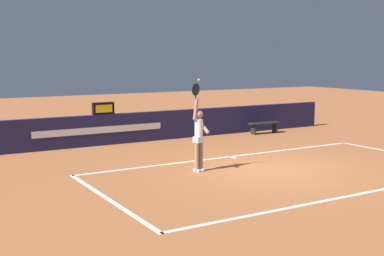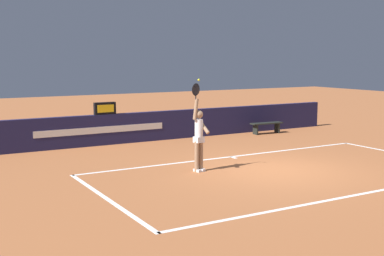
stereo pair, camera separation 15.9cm
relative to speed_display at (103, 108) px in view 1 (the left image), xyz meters
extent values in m
plane|color=#A55D34|center=(2.66, -6.24, -1.32)|extent=(60.00, 60.00, 0.00)
cube|color=white|center=(2.66, -4.10, -1.32)|extent=(10.23, 0.12, 0.00)
cube|color=white|center=(2.66, -9.26, -1.32)|extent=(10.23, 0.12, 0.00)
cube|color=white|center=(-2.46, -6.68, -1.32)|extent=(0.12, 5.28, 0.00)
cube|color=white|center=(2.66, -4.25, -1.32)|extent=(0.12, 0.30, 0.00)
cube|color=#1D1C44|center=(2.66, 0.00, -0.77)|extent=(14.99, 0.23, 1.10)
cube|color=silver|center=(-0.17, -0.12, -0.75)|extent=(4.79, 0.01, 0.23)
cube|color=black|center=(0.00, 0.00, 0.00)|extent=(0.78, 0.18, 0.44)
cube|color=yellow|center=(0.00, -0.09, 0.00)|extent=(0.61, 0.01, 0.27)
cylinder|color=#9D7858|center=(0.80, -5.34, -0.90)|extent=(0.12, 0.12, 0.85)
cylinder|color=#9D7858|center=(0.65, -5.37, -0.90)|extent=(0.12, 0.12, 0.85)
cube|color=white|center=(0.80, -5.36, -1.29)|extent=(0.14, 0.25, 0.07)
cube|color=white|center=(0.66, -5.39, -1.29)|extent=(0.14, 0.25, 0.07)
cylinder|color=white|center=(0.73, -5.35, -0.17)|extent=(0.23, 0.23, 0.60)
cube|color=white|center=(0.73, -5.35, -0.43)|extent=(0.29, 0.25, 0.16)
sphere|color=#9D7858|center=(0.73, -5.35, 0.27)|extent=(0.23, 0.23, 0.23)
cylinder|color=#9D7858|center=(0.62, -5.37, 0.41)|extent=(0.20, 0.13, 0.57)
cylinder|color=#9D7858|center=(0.85, -5.39, -0.07)|extent=(0.18, 0.46, 0.41)
ellipsoid|color=black|center=(0.62, -5.37, 0.95)|extent=(0.32, 0.09, 0.37)
cylinder|color=black|center=(0.62, -5.37, 0.76)|extent=(0.03, 0.03, 0.18)
sphere|color=yellow|center=(0.64, -5.48, 1.21)|extent=(0.06, 0.06, 0.06)
cube|color=black|center=(6.70, -0.77, -0.88)|extent=(1.43, 0.46, 0.05)
cube|color=black|center=(6.17, -0.73, -1.10)|extent=(0.08, 0.32, 0.44)
cube|color=black|center=(7.24, -0.81, -1.10)|extent=(0.08, 0.32, 0.44)
camera|label=1|loc=(-6.41, -17.04, 1.80)|focal=47.32mm
camera|label=2|loc=(-6.28, -17.12, 1.80)|focal=47.32mm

